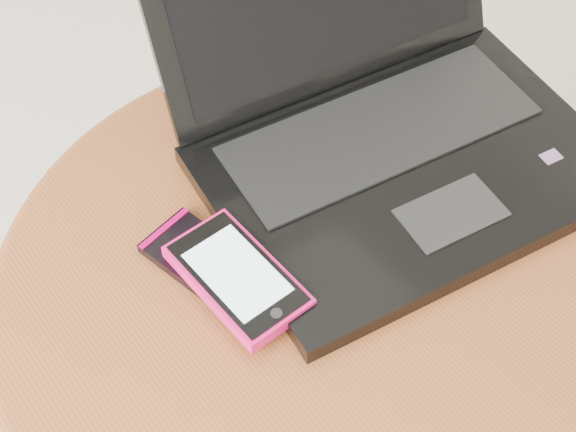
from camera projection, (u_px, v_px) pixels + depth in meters
table at (331, 339)px, 0.87m from camera, size 0.62×0.62×0.49m
laptop at (383, 114)px, 0.85m from camera, size 0.41×0.39×0.23m
phone_black at (204, 261)px, 0.79m from camera, size 0.08×0.12×0.01m
phone_pink at (237, 277)px, 0.76m from camera, size 0.08×0.13×0.02m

